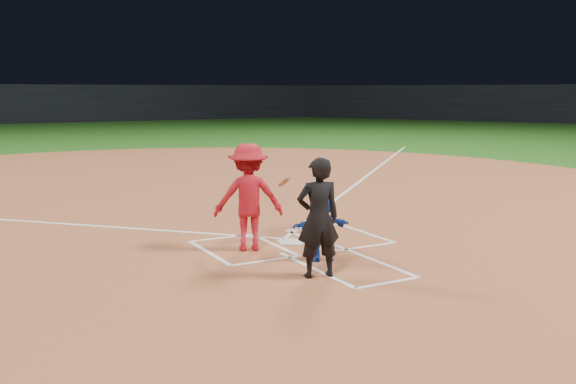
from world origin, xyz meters
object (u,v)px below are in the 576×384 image
home_plate (292,242)px  umpire (318,218)px  catcher (323,228)px  batter_at_plate (249,197)px

home_plate → umpire: umpire is taller
home_plate → catcher: bearing=82.8°
catcher → umpire: bearing=62.0°
catcher → umpire: (-0.54, -0.74, 0.35)m
catcher → umpire: umpire is taller
umpire → home_plate: bearing=-96.3°
umpire → batter_at_plate: bearing=-71.7°
home_plate → catcher: (-0.17, -1.32, 0.51)m
catcher → home_plate: bearing=-88.9°
home_plate → umpire: (-0.71, -2.06, 0.87)m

